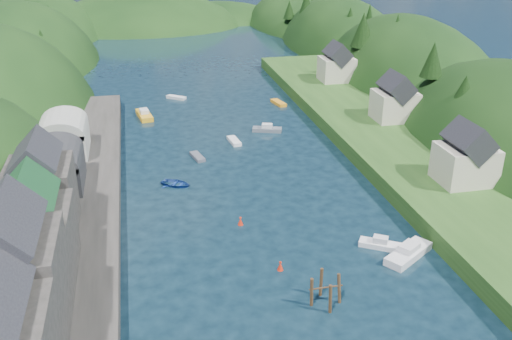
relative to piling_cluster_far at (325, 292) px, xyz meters
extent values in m
plane|color=black|center=(-1.62, 46.40, -1.36)|extent=(600.00, 600.00, 0.00)
ellipsoid|color=black|center=(-46.62, 114.40, -9.79)|extent=(44.00, 75.56, 48.19)
ellipsoid|color=black|center=(-46.62, 156.40, -8.18)|extent=(44.00, 75.56, 39.00)
ellipsoid|color=black|center=(43.38, 71.40, -9.76)|extent=(36.00, 75.56, 48.00)
ellipsoid|color=black|center=(43.38, 114.40, -9.14)|extent=(36.00, 75.56, 44.49)
ellipsoid|color=black|center=(43.38, 156.40, -7.66)|extent=(36.00, 75.56, 36.00)
ellipsoid|color=black|center=(-11.62, 166.40, -11.36)|extent=(80.00, 60.00, 44.00)
ellipsoid|color=black|center=(16.38, 176.40, -13.36)|extent=(70.00, 56.00, 36.00)
cone|color=black|center=(-40.92, 81.32, 7.24)|extent=(5.28, 5.28, 5.53)
cone|color=black|center=(-36.77, 97.13, 7.28)|extent=(4.07, 4.07, 5.29)
cone|color=black|center=(-41.17, 115.78, 9.10)|extent=(4.56, 4.56, 9.50)
cone|color=black|center=(-45.23, 123.72, 6.67)|extent=(4.75, 4.75, 5.38)
cone|color=black|center=(-39.18, 135.68, 7.19)|extent=(4.27, 4.27, 6.38)
cone|color=black|center=(33.06, 32.89, 8.37)|extent=(5.29, 5.29, 6.21)
cone|color=black|center=(33.95, 45.03, 11.15)|extent=(4.07, 4.07, 6.04)
cone|color=black|center=(39.70, 54.16, 6.89)|extent=(3.40, 3.40, 5.96)
cone|color=black|center=(39.16, 70.58, 10.28)|extent=(4.94, 4.94, 9.22)
cone|color=black|center=(32.78, 73.64, 11.35)|extent=(5.25, 5.25, 7.32)
cone|color=black|center=(39.78, 87.24, 11.01)|extent=(3.36, 3.36, 7.82)
cone|color=black|center=(39.61, 99.07, 9.11)|extent=(4.57, 4.57, 6.62)
cone|color=black|center=(40.61, 112.90, 7.94)|extent=(3.59, 3.59, 6.72)
cone|color=black|center=(35.59, 125.04, 10.55)|extent=(4.14, 4.14, 6.63)
cone|color=black|center=(33.03, 134.45, 7.14)|extent=(3.83, 3.83, 5.70)
cube|color=#2D2B28|center=(-25.62, 16.40, -0.36)|extent=(12.00, 110.00, 2.00)
cube|color=#234719|center=(-32.62, 16.40, -0.11)|extent=(12.00, 110.00, 2.50)
cube|color=#2D2B28|center=(-27.62, -0.60, 5.14)|extent=(8.00, 9.00, 9.00)
cube|color=black|center=(-27.62, -0.60, 10.60)|extent=(5.88, 9.36, 5.88)
cube|color=#2D2B28|center=(-27.62, 8.40, 4.14)|extent=(8.00, 9.00, 7.00)
cube|color=#1E592D|center=(-27.62, 8.40, 8.60)|extent=(5.88, 9.36, 5.88)
cube|color=#2D2B28|center=(-27.62, 17.40, 4.64)|extent=(7.00, 8.00, 8.00)
cube|color=black|center=(-27.62, 17.40, 9.48)|extent=(5.15, 8.32, 5.15)
cube|color=#2D2D30|center=(-27.62, 29.40, 2.64)|extent=(7.00, 9.00, 4.00)
cylinder|color=#2D2D30|center=(-27.62, 29.40, 4.64)|extent=(7.00, 9.00, 7.00)
cube|color=#B2B2A8|center=(-27.62, 41.40, 2.64)|extent=(7.00, 9.00, 4.00)
cylinder|color=#B2B2A8|center=(-27.62, 41.40, 4.64)|extent=(7.00, 9.00, 7.00)
cube|color=#234719|center=(23.38, 36.40, -0.16)|extent=(16.00, 120.00, 2.40)
cube|color=beige|center=(25.38, 18.40, 3.54)|extent=(7.00, 6.00, 5.00)
cube|color=black|center=(25.38, 18.40, 6.88)|extent=(5.15, 6.24, 5.15)
cube|color=beige|center=(27.38, 44.40, 3.54)|extent=(7.00, 6.00, 5.00)
cube|color=black|center=(27.38, 44.40, 6.88)|extent=(5.15, 6.24, 5.15)
cube|color=beige|center=(26.38, 71.40, 3.54)|extent=(7.00, 6.00, 5.00)
cube|color=black|center=(26.38, 71.40, 6.88)|extent=(5.15, 6.24, 5.15)
cylinder|color=#382314|center=(1.41, 0.00, -0.03)|extent=(0.32, 0.32, 3.85)
cylinder|color=#382314|center=(0.00, 1.41, -0.03)|extent=(0.32, 0.32, 3.85)
cylinder|color=#382314|center=(-1.41, 0.00, -0.03)|extent=(0.32, 0.32, 3.85)
cylinder|color=#382314|center=(0.00, -1.41, -0.03)|extent=(0.32, 0.32, 3.85)
cylinder|color=#382314|center=(0.00, 0.00, 0.59)|extent=(3.39, 0.16, 0.16)
cone|color=red|center=(-2.80, 6.66, -0.91)|extent=(0.70, 0.70, 0.90)
sphere|color=red|center=(-2.80, 6.66, -0.41)|extent=(0.30, 0.30, 0.30)
cone|color=red|center=(-5.12, 17.29, -0.91)|extent=(0.70, 0.70, 0.90)
sphere|color=red|center=(-5.12, 17.29, -0.41)|extent=(0.30, 0.30, 0.30)
cube|color=gold|center=(-15.18, 61.94, -0.94)|extent=(3.20, 6.88, 0.93)
cube|color=silver|center=(-15.18, 61.94, -0.08)|extent=(1.87, 2.53, 0.70)
cube|color=white|center=(9.57, 8.73, -1.06)|extent=(4.83, 3.82, 0.66)
cube|color=silver|center=(9.57, 8.73, -0.35)|extent=(1.98, 1.80, 0.70)
cube|color=#52545E|center=(-7.74, 39.71, -1.11)|extent=(2.18, 4.13, 0.55)
cube|color=white|center=(11.81, 6.12, -0.93)|extent=(6.86, 5.62, 0.95)
cube|color=silver|center=(11.81, 6.12, -0.06)|extent=(2.84, 2.62, 0.70)
cube|color=silver|center=(-8.21, 73.00, -1.09)|extent=(4.14, 3.76, 0.59)
imported|color=navy|center=(-11.91, 30.31, -1.05)|extent=(5.42, 5.05, 0.91)
cube|color=slate|center=(5.84, 49.46, -1.03)|extent=(5.40, 3.26, 0.72)
cube|color=silver|center=(5.84, 49.46, -0.29)|extent=(2.08, 1.70, 0.70)
cube|color=white|center=(-0.86, 45.27, -1.09)|extent=(1.88, 4.32, 0.59)
cube|color=orange|center=(11.83, 64.70, -1.07)|extent=(2.45, 4.76, 0.64)
camera|label=1|loc=(-16.32, -43.32, 33.27)|focal=40.00mm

